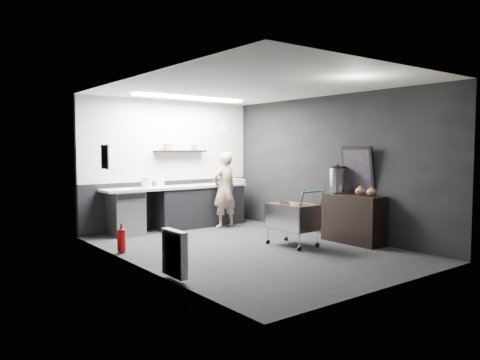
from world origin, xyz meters
TOP-DOWN VIEW (x-y plane):
  - floor at (0.00, 0.00)m, footprint 5.50×5.50m
  - ceiling at (0.00, 0.00)m, footprint 5.50×5.50m
  - wall_back at (0.00, 2.75)m, footprint 5.50×0.00m
  - wall_front at (0.00, -2.75)m, footprint 5.50×0.00m
  - wall_left at (-2.00, 0.00)m, footprint 0.00×5.50m
  - wall_right at (2.00, 0.00)m, footprint 0.00×5.50m
  - kitchen_wall_panel at (0.00, 2.73)m, footprint 3.95×0.02m
  - dado_panel at (0.00, 2.73)m, footprint 3.95×0.02m
  - floating_shelf at (0.20, 2.62)m, footprint 1.20×0.22m
  - wall_clock at (1.40, 2.72)m, footprint 0.20×0.03m
  - poster at (-1.98, 1.30)m, footprint 0.02×0.30m
  - poster_red_band at (-1.98, 1.30)m, footprint 0.02×0.22m
  - radiator at (-1.94, -0.90)m, footprint 0.10×0.50m
  - ceiling_strip at (0.00, 1.85)m, footprint 2.40×0.20m
  - prep_counter at (0.14, 2.42)m, footprint 3.20×0.61m
  - person at (0.89, 1.97)m, footprint 0.61×0.42m
  - shopping_cart at (0.73, -0.28)m, footprint 0.57×0.92m
  - sideboard at (1.78, -0.73)m, footprint 0.49×1.15m
  - fire_extinguisher at (-1.85, 0.99)m, footprint 0.14×0.14m
  - cardboard_box at (1.41, 2.37)m, footprint 0.57×0.50m
  - pink_tub at (-0.69, 2.42)m, footprint 0.22×0.22m
  - white_container at (-0.43, 2.37)m, footprint 0.17×0.14m

SIDE VIEW (x-z plane):
  - floor at x=0.00m, z-range 0.00..0.00m
  - fire_extinguisher at x=-1.85m, z-range -0.01..0.44m
  - radiator at x=-1.94m, z-range 0.05..0.65m
  - prep_counter at x=0.14m, z-range 0.01..0.91m
  - shopping_cart at x=0.73m, z-range -0.02..0.97m
  - dado_panel at x=0.00m, z-range 0.00..1.00m
  - sideboard at x=1.78m, z-range -0.31..1.41m
  - person at x=0.89m, z-range 0.00..1.61m
  - cardboard_box at x=1.41m, z-range 0.90..0.99m
  - white_container at x=-0.43m, z-range 0.90..1.04m
  - pink_tub at x=-0.69m, z-range 0.90..1.12m
  - wall_back at x=0.00m, z-range -1.40..4.10m
  - wall_front at x=0.00m, z-range -1.40..4.10m
  - wall_left at x=-2.00m, z-range -1.40..4.10m
  - wall_right at x=2.00m, z-range -1.40..4.10m
  - poster at x=-1.98m, z-range 1.35..1.75m
  - floating_shelf at x=0.20m, z-range 1.60..1.64m
  - poster_red_band at x=-1.98m, z-range 1.57..1.67m
  - kitchen_wall_panel at x=0.00m, z-range 1.00..2.70m
  - wall_clock at x=1.40m, z-range 2.05..2.25m
  - ceiling_strip at x=0.00m, z-range 2.65..2.69m
  - ceiling at x=0.00m, z-range 2.70..2.70m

